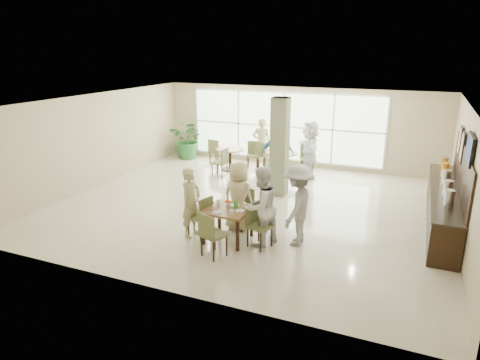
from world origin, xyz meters
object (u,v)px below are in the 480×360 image
at_px(buffet_counter, 444,204).
at_px(adult_standing, 262,143).
at_px(adult_a, 277,154).
at_px(teen_right, 261,206).
at_px(teen_left, 191,203).
at_px(adult_b, 310,150).
at_px(potted_plant, 188,140).
at_px(teen_standing, 297,205).
at_px(round_table_left, 230,154).
at_px(round_table_right, 282,158).
at_px(teen_far, 238,196).
at_px(main_table, 228,213).

relative_size(buffet_counter, adult_standing, 2.67).
bearing_deg(adult_a, teen_right, -99.53).
relative_size(teen_left, adult_b, 0.85).
xyz_separation_m(potted_plant, teen_standing, (5.86, -5.67, 0.15)).
relative_size(round_table_left, potted_plant, 0.68).
xyz_separation_m(round_table_left, round_table_right, (1.80, 0.20, 0.01)).
height_order(round_table_left, teen_far, teen_far).
relative_size(teen_left, adult_standing, 0.90).
bearing_deg(teen_standing, main_table, -71.16).
distance_m(teen_right, adult_standing, 6.27).
bearing_deg(round_table_right, round_table_left, -173.69).
bearing_deg(adult_a, potted_plant, 136.74).
bearing_deg(buffet_counter, teen_right, -144.63).
bearing_deg(adult_standing, teen_far, 85.60).
bearing_deg(teen_left, buffet_counter, -54.06).
height_order(adult_b, adult_standing, adult_b).
height_order(main_table, teen_right, teen_right).
height_order(teen_right, teen_standing, teen_standing).
xyz_separation_m(buffet_counter, adult_a, (-4.77, 1.97, 0.33)).
height_order(buffet_counter, teen_right, buffet_counter).
distance_m(round_table_right, adult_b, 1.04).
relative_size(teen_far, teen_standing, 0.92).
distance_m(buffet_counter, potted_plant, 9.45).
height_order(buffet_counter, adult_a, buffet_counter).
xyz_separation_m(potted_plant, teen_left, (3.58, -6.20, 0.05)).
bearing_deg(teen_right, potted_plant, -115.13).
relative_size(teen_far, teen_right, 0.94).
xyz_separation_m(teen_left, teen_far, (0.83, 0.75, 0.02)).
xyz_separation_m(teen_far, teen_right, (0.76, -0.56, 0.05)).
bearing_deg(adult_standing, main_table, 84.33).
xyz_separation_m(teen_right, adult_b, (-0.27, 5.28, 0.07)).
bearing_deg(round_table_left, teen_standing, -52.24).
xyz_separation_m(teen_left, adult_a, (0.46, 4.75, 0.09)).
bearing_deg(teen_right, teen_left, -58.83).
bearing_deg(main_table, potted_plant, 125.95).
xyz_separation_m(round_table_right, buffet_counter, (4.88, -2.78, -0.01)).
bearing_deg(teen_far, round_table_left, -52.61).
bearing_deg(teen_far, round_table_right, -73.30).
distance_m(teen_far, adult_standing, 5.51).
bearing_deg(adult_a, adult_standing, 103.85).
distance_m(main_table, adult_a, 4.69).
bearing_deg(teen_far, adult_a, -73.64).
relative_size(teen_right, adult_a, 0.98).
bearing_deg(buffet_counter, teen_left, -152.01).
bearing_deg(potted_plant, teen_standing, -44.07).
relative_size(round_table_left, adult_a, 0.56).
relative_size(potted_plant, adult_standing, 0.84).
bearing_deg(round_table_left, adult_a, -17.57).
bearing_deg(teen_left, adult_standing, 13.20).
relative_size(potted_plant, adult_a, 0.84).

